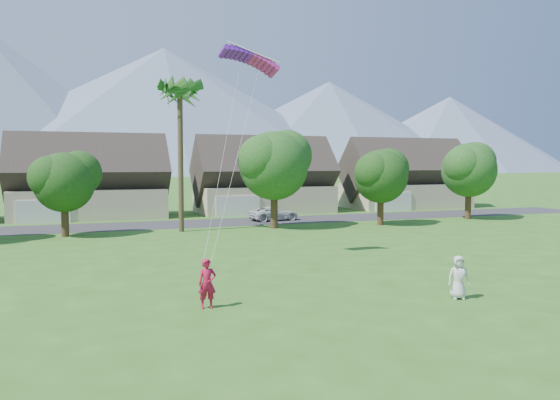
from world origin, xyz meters
name	(u,v)px	position (x,y,z in m)	size (l,w,h in m)	color
ground	(376,325)	(0.00, 0.00, 0.00)	(500.00, 500.00, 0.00)	#2D6019
street	(193,224)	(0.00, 34.00, 0.01)	(90.00, 7.00, 0.01)	#2D2D30
kite_flyer	(207,284)	(-5.14, 4.28, 0.99)	(0.72, 0.47, 1.97)	#B01436
watcher	(459,277)	(5.15, 2.10, 0.92)	(0.90, 0.59, 1.84)	silver
parked_car	(274,214)	(8.10, 34.00, 0.69)	(2.28, 4.95, 1.38)	silver
mountain_ridge	(124,114)	(10.40, 260.00, 29.07)	(540.00, 240.00, 70.00)	slate
houses_row	(181,183)	(0.49, 42.99, 3.44)	(72.75, 8.19, 8.86)	beige
tree_row	(192,173)	(-1.14, 27.92, 4.89)	(62.27, 6.67, 8.45)	#47301C
fan_palm	(180,88)	(-2.00, 28.50, 11.80)	(3.00, 3.00, 13.80)	#4C3D26
parafoil_kite	(250,57)	(-0.39, 14.00, 11.81)	(3.46, 1.06, 0.50)	#6A17B2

